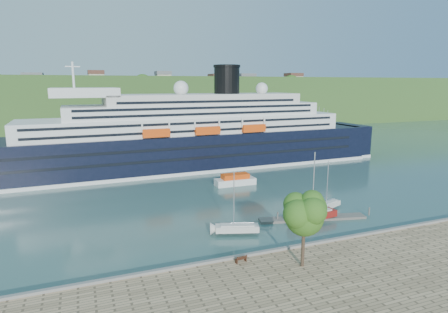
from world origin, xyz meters
TOP-DOWN VIEW (x-y plane):
  - ground at (0.00, 0.00)m, footprint 400.00×400.00m
  - far_hillside at (0.00, 145.00)m, footprint 400.00×50.00m
  - quay_coping at (0.00, -0.20)m, footprint 220.00×0.50m
  - cruise_ship at (-4.53, 51.72)m, footprint 113.71×19.17m
  - park_bench at (-11.89, -1.33)m, footprint 1.49×0.76m
  - promenade_tree at (-5.89, -4.51)m, footprint 5.61×5.61m
  - floating_pontoon at (5.04, 9.54)m, footprint 16.90×5.80m
  - sailboat_white_near at (-8.22, 8.40)m, footprint 6.95×3.83m
  - sailboat_red at (4.73, 8.55)m, footprint 8.29×3.33m
  - sailboat_white_far at (9.94, 12.43)m, footprint 6.42×3.97m
  - tender_launch at (1.67, 32.62)m, footprint 8.60×3.07m

SIDE VIEW (x-z plane):
  - ground at x=0.00m, z-range 0.00..0.00m
  - floating_pontoon at x=5.04m, z-range 0.00..0.37m
  - quay_coping at x=0.00m, z-range 1.00..1.30m
  - tender_launch at x=1.67m, z-range 0.00..2.36m
  - park_bench at x=-11.89m, z-range 1.00..1.91m
  - sailboat_white_far at x=9.94m, z-range 0.00..8.04m
  - sailboat_white_near at x=-8.22m, z-range 0.00..8.65m
  - sailboat_red at x=4.73m, z-range 0.00..10.41m
  - promenade_tree at x=-5.89m, z-range 1.00..10.29m
  - far_hillside at x=0.00m, z-range 0.00..24.00m
  - cruise_ship at x=-4.53m, z-range 0.00..25.45m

